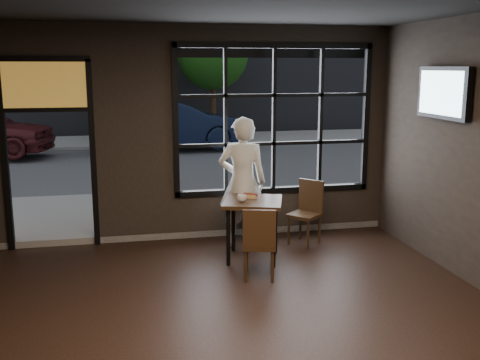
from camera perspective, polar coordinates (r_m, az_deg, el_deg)
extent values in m
cube|color=black|center=(5.54, 0.63, -16.58)|extent=(6.00, 7.00, 0.02)
cube|color=black|center=(8.61, 3.46, 6.15)|extent=(3.06, 0.12, 2.28)
cube|color=orange|center=(8.34, -19.23, 9.15)|extent=(1.20, 0.06, 0.70)
cube|color=#545456|center=(28.91, -9.71, 6.10)|extent=(60.00, 41.00, 0.04)
cube|color=black|center=(7.67, 1.30, -5.03)|extent=(0.97, 0.97, 0.83)
cube|color=black|center=(6.98, 1.98, -6.35)|extent=(0.48, 0.48, 0.92)
cube|color=black|center=(8.35, 6.57, -3.35)|extent=(0.58, 0.58, 0.94)
imported|color=silver|center=(8.13, 0.24, -0.21)|extent=(0.76, 0.57, 1.90)
imported|color=silver|center=(7.46, 0.16, -1.84)|extent=(0.17, 0.17, 0.10)
cube|color=black|center=(7.62, 20.00, 8.32)|extent=(0.13, 1.12, 0.65)
imported|color=black|center=(17.59, -6.95, 5.65)|extent=(4.63, 1.97, 1.49)
cylinder|color=#332114|center=(19.66, -10.71, 6.57)|extent=(0.18, 0.18, 1.98)
sphere|color=#1C4D11|center=(19.59, -10.89, 11.29)|extent=(2.16, 2.16, 2.16)
cylinder|color=#332114|center=(20.27, -2.75, 7.36)|extent=(0.21, 0.21, 2.30)
sphere|color=#345D24|center=(20.23, -2.80, 12.68)|extent=(2.51, 2.51, 2.51)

